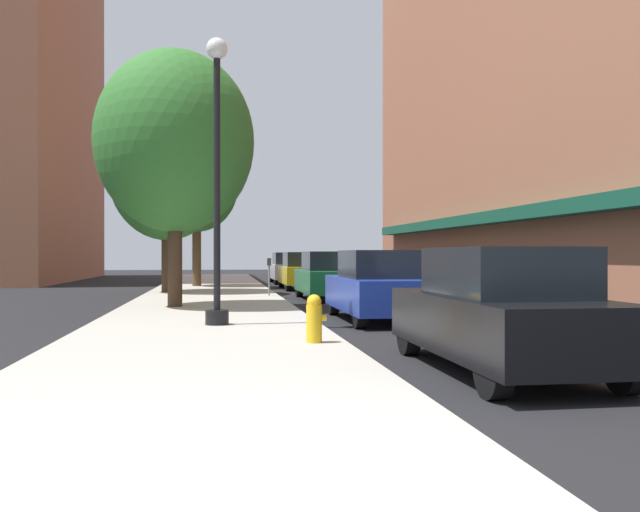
# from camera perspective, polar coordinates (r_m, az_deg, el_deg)

# --- Properties ---
(ground_plane) EXTENTS (90.00, 90.00, 0.00)m
(ground_plane) POSITION_cam_1_polar(r_m,az_deg,el_deg) (22.71, 0.68, -3.80)
(ground_plane) COLOR black
(sidewalk_slab) EXTENTS (4.80, 50.00, 0.12)m
(sidewalk_slab) POSITION_cam_1_polar(r_m,az_deg,el_deg) (23.40, -9.46, -3.54)
(sidewalk_slab) COLOR #A8A399
(sidewalk_slab) RESTS_ON ground
(building_far_background) EXTENTS (6.80, 18.00, 21.80)m
(building_far_background) POSITION_cam_1_polar(r_m,az_deg,el_deg) (43.86, -24.05, 12.40)
(building_far_background) COLOR #9E6047
(building_far_background) RESTS_ON ground
(lamppost) EXTENTS (0.48, 0.48, 5.90)m
(lamppost) POSITION_cam_1_polar(r_m,az_deg,el_deg) (13.84, -8.88, 6.93)
(lamppost) COLOR black
(lamppost) RESTS_ON sidewalk_slab
(fire_hydrant) EXTENTS (0.33, 0.26, 0.79)m
(fire_hydrant) POSITION_cam_1_polar(r_m,az_deg,el_deg) (10.87, -0.49, -5.39)
(fire_hydrant) COLOR gold
(fire_hydrant) RESTS_ON sidewalk_slab
(parking_meter_near) EXTENTS (0.14, 0.09, 1.31)m
(parking_meter_near) POSITION_cam_1_polar(r_m,az_deg,el_deg) (23.27, -4.41, -1.37)
(parking_meter_near) COLOR slate
(parking_meter_near) RESTS_ON sidewalk_slab
(tree_near) EXTENTS (3.79, 3.79, 6.83)m
(tree_near) POSITION_cam_1_polar(r_m,az_deg,el_deg) (30.83, -10.59, 6.06)
(tree_near) COLOR #4C3823
(tree_near) RESTS_ON sidewalk_slab
(tree_mid) EXTENTS (4.38, 4.38, 7.10)m
(tree_mid) POSITION_cam_1_polar(r_m,az_deg,el_deg) (18.99, -12.41, 9.60)
(tree_mid) COLOR #422D1E
(tree_mid) RESTS_ON sidewalk_slab
(tree_far) EXTENTS (4.32, 4.32, 6.95)m
(tree_far) POSITION_cam_1_polar(r_m,az_deg,el_deg) (26.08, -13.08, 6.76)
(tree_far) COLOR #422D1E
(tree_far) RESTS_ON sidewalk_slab
(car_black) EXTENTS (1.80, 4.30, 1.66)m
(car_black) POSITION_cam_1_polar(r_m,az_deg,el_deg) (9.13, 15.31, -4.63)
(car_black) COLOR black
(car_black) RESTS_ON ground
(car_blue) EXTENTS (1.80, 4.30, 1.66)m
(car_blue) POSITION_cam_1_polar(r_m,az_deg,el_deg) (15.61, 5.02, -2.64)
(car_blue) COLOR black
(car_blue) RESTS_ON ground
(car_green) EXTENTS (1.80, 4.30, 1.66)m
(car_green) POSITION_cam_1_polar(r_m,az_deg,el_deg) (22.70, 0.66, -1.76)
(car_green) COLOR black
(car_green) RESTS_ON ground
(car_yellow) EXTENTS (1.80, 4.30, 1.66)m
(car_yellow) POSITION_cam_1_polar(r_m,az_deg,el_deg) (29.61, -1.55, -1.31)
(car_yellow) COLOR black
(car_yellow) RESTS_ON ground
(car_silver) EXTENTS (1.80, 4.30, 1.66)m
(car_silver) POSITION_cam_1_polar(r_m,az_deg,el_deg) (35.48, -2.75, -1.07)
(car_silver) COLOR black
(car_silver) RESTS_ON ground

